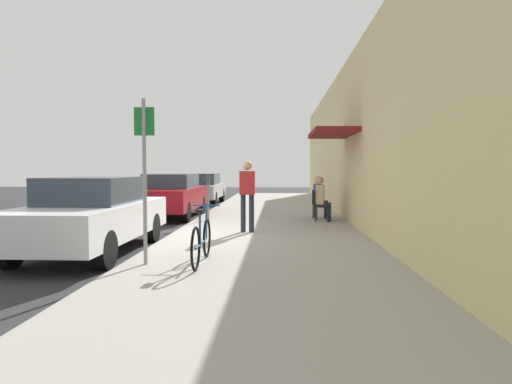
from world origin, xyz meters
TOP-DOWN VIEW (x-y plane):
  - ground_plane at (0.00, 0.00)m, footprint 60.00×60.00m
  - sidewalk_slab at (2.25, 2.00)m, footprint 4.50×32.00m
  - building_facade at (4.64, 2.00)m, footprint 1.40×32.00m
  - parked_car_0 at (-1.10, -1.55)m, footprint 1.80×4.40m
  - parked_car_1 at (-1.10, 4.83)m, footprint 1.80×4.40m
  - parked_car_2 at (-1.10, 10.83)m, footprint 1.80×4.40m
  - parking_meter at (0.45, 2.98)m, footprint 0.12×0.10m
  - street_sign at (0.40, -3.06)m, footprint 0.32×0.06m
  - bicycle_0 at (1.28, -2.96)m, footprint 0.46×1.71m
  - cafe_chair_0 at (3.71, 2.98)m, footprint 0.52×0.52m
  - seated_patron_0 at (3.77, 2.97)m, footprint 0.48×0.43m
  - cafe_chair_1 at (3.71, 3.78)m, footprint 0.52×0.52m
  - seated_patron_1 at (3.77, 3.77)m, footprint 0.48×0.42m
  - pedestrian_standing at (1.77, 0.60)m, footprint 0.36×0.22m

SIDE VIEW (x-z plane):
  - ground_plane at x=0.00m, z-range 0.00..0.00m
  - sidewalk_slab at x=2.25m, z-range 0.00..0.12m
  - bicycle_0 at x=1.28m, z-range 0.03..0.93m
  - cafe_chair_0 at x=3.71m, z-range 0.19..1.06m
  - cafe_chair_1 at x=3.71m, z-range 0.19..1.06m
  - parked_car_2 at x=-1.10m, z-range 0.02..1.44m
  - parked_car_0 at x=-1.10m, z-range 0.02..1.49m
  - parked_car_1 at x=-1.10m, z-range 0.03..1.49m
  - seated_patron_0 at x=3.77m, z-range 0.17..1.46m
  - seated_patron_1 at x=3.77m, z-range 0.17..1.46m
  - parking_meter at x=0.45m, z-range 0.23..1.55m
  - pedestrian_standing at x=1.77m, z-range 0.27..1.97m
  - street_sign at x=0.40m, z-range 0.34..2.94m
  - building_facade at x=4.64m, z-range 0.00..4.82m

